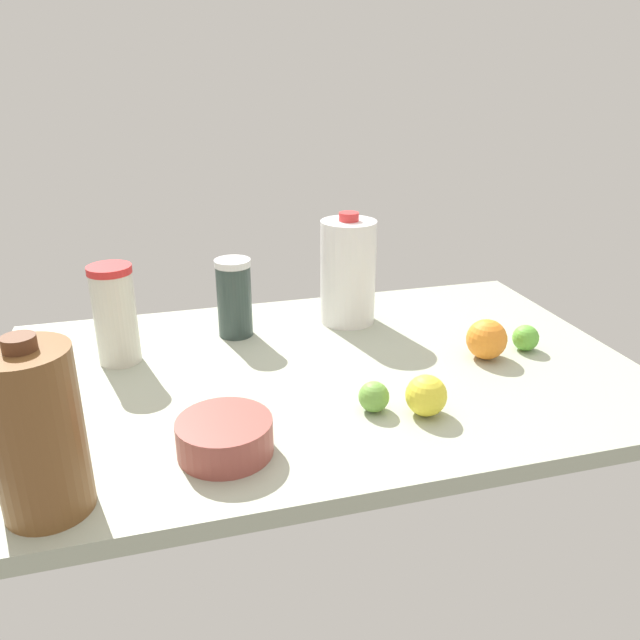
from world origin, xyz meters
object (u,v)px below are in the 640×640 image
at_px(shaker_bottle, 234,298).
at_px(orange_by_jug, 487,339).
at_px(chocolate_milk_jug, 37,432).
at_px(lime_far_back, 374,397).
at_px(milk_jug, 348,272).
at_px(lime_beside_bowl, 526,338).
at_px(mixing_bowl, 225,437).
at_px(lemon_loose, 426,395).
at_px(tumbler_cup, 115,315).

distance_m(shaker_bottle, orange_by_jug, 0.52).
bearing_deg(chocolate_milk_jug, lime_far_back, 13.92).
distance_m(milk_jug, lime_beside_bowl, 0.40).
bearing_deg(mixing_bowl, lime_far_back, 12.62).
distance_m(mixing_bowl, orange_by_jug, 0.57).
bearing_deg(milk_jug, chocolate_milk_jug, -137.99).
distance_m(milk_jug, lemon_loose, 0.43).
height_order(mixing_bowl, orange_by_jug, orange_by_jug).
distance_m(shaker_bottle, tumbler_cup, 0.25).
xyz_separation_m(milk_jug, orange_by_jug, (0.20, -0.26, -0.08)).
relative_size(lemon_loose, lime_beside_bowl, 1.31).
relative_size(chocolate_milk_jug, lemon_loose, 3.55).
bearing_deg(orange_by_jug, lime_far_back, -154.62).
height_order(lemon_loose, orange_by_jug, orange_by_jug).
height_order(tumbler_cup, orange_by_jug, tumbler_cup).
xyz_separation_m(milk_jug, lemon_loose, (-0.00, -0.43, -0.08)).
relative_size(lime_beside_bowl, orange_by_jug, 0.66).
relative_size(milk_jug, lemon_loose, 3.59).
bearing_deg(lime_beside_bowl, lime_far_back, -158.91).
height_order(mixing_bowl, tumbler_cup, tumbler_cup).
xyz_separation_m(mixing_bowl, tumbler_cup, (-0.16, 0.37, 0.07)).
bearing_deg(chocolate_milk_jug, lime_beside_bowl, 17.11).
relative_size(shaker_bottle, mixing_bowl, 1.17).
xyz_separation_m(chocolate_milk_jug, lime_beside_bowl, (0.87, 0.27, -0.09)).
distance_m(shaker_bottle, lime_beside_bowl, 0.60).
bearing_deg(shaker_bottle, tumbler_cup, -163.57).
xyz_separation_m(mixing_bowl, lime_far_back, (0.26, 0.06, -0.00)).
distance_m(tumbler_cup, lime_far_back, 0.52).
bearing_deg(lime_far_back, orange_by_jug, 25.38).
height_order(chocolate_milk_jug, tumbler_cup, chocolate_milk_jug).
distance_m(shaker_bottle, lime_far_back, 0.42).
bearing_deg(orange_by_jug, tumbler_cup, 165.75).
relative_size(mixing_bowl, lime_far_back, 2.76).
distance_m(shaker_bottle, lemon_loose, 0.49).
bearing_deg(lemon_loose, lime_far_back, 157.22).
distance_m(chocolate_milk_jug, lemon_loose, 0.58).
xyz_separation_m(chocolate_milk_jug, tumbler_cup, (0.08, 0.43, -0.02)).
bearing_deg(orange_by_jug, chocolate_milk_jug, -161.71).
relative_size(chocolate_milk_jug, tumbler_cup, 1.26).
distance_m(chocolate_milk_jug, lime_beside_bowl, 0.92).
relative_size(shaker_bottle, chocolate_milk_jug, 0.68).
xyz_separation_m(chocolate_milk_jug, lemon_loose, (0.57, 0.09, -0.08)).
bearing_deg(lime_far_back, mixing_bowl, -167.38).
xyz_separation_m(lemon_loose, lime_far_back, (-0.08, 0.03, -0.01)).
relative_size(tumbler_cup, lemon_loose, 2.82).
bearing_deg(tumbler_cup, orange_by_jug, -14.25).
bearing_deg(orange_by_jug, mixing_bowl, -160.42).
bearing_deg(shaker_bottle, milk_jug, 2.58).
relative_size(milk_jug, lime_far_back, 4.78).
xyz_separation_m(milk_jug, lime_far_back, (-0.08, -0.39, -0.09)).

